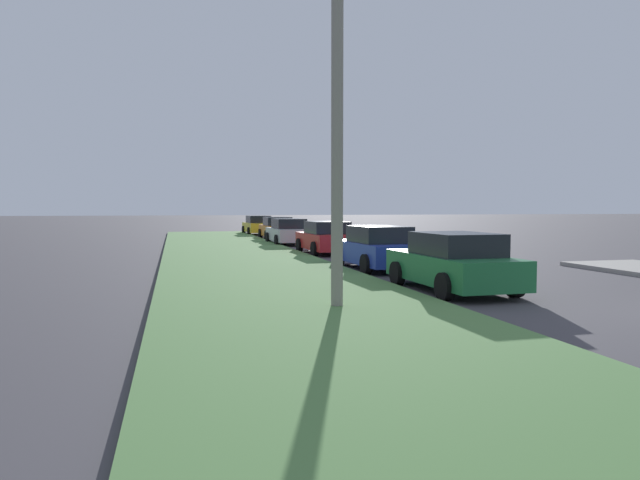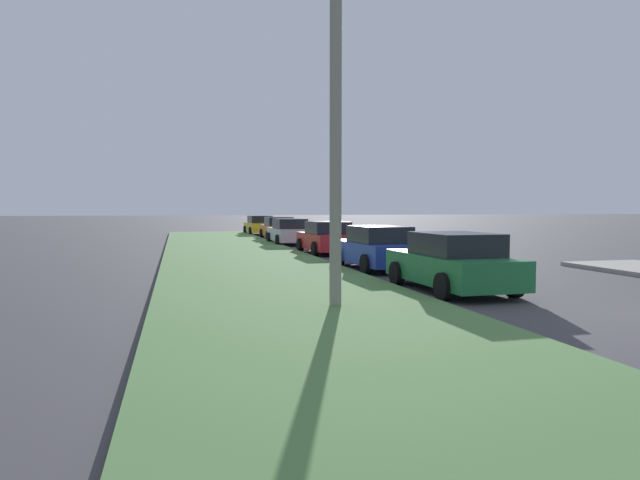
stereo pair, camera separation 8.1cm
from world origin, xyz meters
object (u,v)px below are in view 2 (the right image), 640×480
Objects in this scene: parked_car_blue at (377,248)px; parked_car_red at (327,238)px; parked_car_orange at (278,228)px; streetlight at (351,93)px; parked_car_green at (452,263)px; parked_car_yellow at (259,225)px; parked_car_silver at (289,232)px.

parked_car_red is at bearing -1.92° from parked_car_blue.
parked_car_orange is 0.57× the size of streetlight.
parked_car_green is 30.77m from parked_car_yellow.
streetlight reaches higher than parked_car_silver.
parked_car_blue is 19.01m from parked_car_orange.
parked_car_blue is 1.00× the size of parked_car_yellow.
parked_car_red is at bearing -179.70° from parked_car_orange.
parked_car_red and parked_car_orange have the same top height.
parked_car_silver is at bearing 0.80° from parked_car_green.
parked_car_silver is (13.37, 0.42, 0.00)m from parked_car_blue.
parked_car_orange is at bearing -4.69° from parked_car_silver.
parked_car_blue is 25.54m from parked_car_yellow.
parked_car_blue is 13.38m from parked_car_silver.
parked_car_silver is at bearing -7.65° from streetlight.
parked_car_green and parked_car_orange have the same top height.
parked_car_yellow is at bearing -0.25° from parked_car_red.
parked_car_blue is at bearing 178.43° from parked_car_red.
parked_car_red is (11.98, 0.06, 0.00)m from parked_car_green.
parked_car_silver is at bearing 176.29° from parked_car_orange.
parked_car_silver is (18.60, 0.50, 0.00)m from parked_car_green.
parked_car_blue is at bearing 0.11° from parked_car_green.
streetlight is at bearing 173.17° from parked_car_orange.
parked_car_silver is 0.99× the size of parked_car_yellow.
streetlight is at bearing 171.34° from parked_car_silver.
streetlight is (-20.45, 2.75, 3.67)m from parked_car_silver.
parked_car_red is 1.00× the size of parked_car_yellow.
parked_car_green is 1.00× the size of parked_car_orange.
parked_car_green is 1.00× the size of parked_car_silver.
parked_car_yellow is (12.16, -0.04, 0.00)m from parked_car_silver.
parked_car_yellow is at bearing -1.20° from parked_car_silver.
streetlight reaches higher than parked_car_yellow.
parked_car_yellow is (18.79, 0.39, 0.00)m from parked_car_red.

